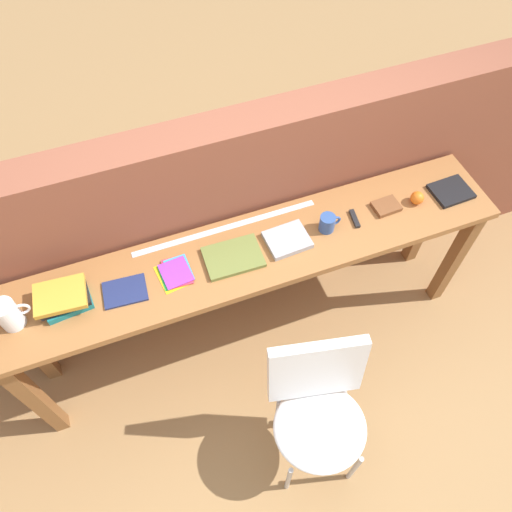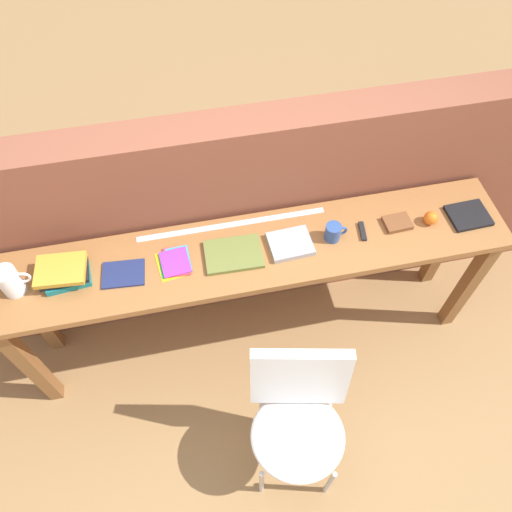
{
  "view_description": "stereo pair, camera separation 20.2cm",
  "coord_description": "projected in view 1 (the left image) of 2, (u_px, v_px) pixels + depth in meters",
  "views": [
    {
      "loc": [
        -0.46,
        -0.97,
        2.82
      ],
      "look_at": [
        0.0,
        0.25,
        0.9
      ],
      "focal_mm": 35.0,
      "sensor_mm": 36.0,
      "label": 1
    },
    {
      "loc": [
        -0.26,
        -1.03,
        2.82
      ],
      "look_at": [
        0.0,
        0.25,
        0.9
      ],
      "focal_mm": 35.0,
      "sensor_mm": 36.0,
      "label": 2
    }
  ],
  "objects": [
    {
      "name": "ground_plane",
      "position": [
        271.0,
        374.0,
        2.94
      ],
      "size": [
        40.0,
        40.0,
        0.0
      ],
      "primitive_type": "plane",
      "color": "#9E7547"
    },
    {
      "name": "brick_wall_back",
      "position": [
        231.0,
        222.0,
        2.71
      ],
      "size": [
        6.0,
        0.2,
        1.38
      ],
      "primitive_type": "cube",
      "color": "brown",
      "rests_on": "ground"
    },
    {
      "name": "sideboard",
      "position": [
        253.0,
        266.0,
        2.48
      ],
      "size": [
        2.5,
        0.44,
        0.88
      ],
      "color": "#996033",
      "rests_on": "ground"
    },
    {
      "name": "chair_white_moulded",
      "position": [
        318.0,
        408.0,
        2.3
      ],
      "size": [
        0.52,
        0.53,
        0.89
      ],
      "color": "white",
      "rests_on": "ground"
    },
    {
      "name": "pitcher_white",
      "position": [
        9.0,
        314.0,
        2.09
      ],
      "size": [
        0.14,
        0.1,
        0.18
      ],
      "color": "white",
      "rests_on": "sideboard"
    },
    {
      "name": "book_stack_leftmost",
      "position": [
        64.0,
        299.0,
        2.17
      ],
      "size": [
        0.24,
        0.19,
        0.08
      ],
      "color": "#19757A",
      "rests_on": "sideboard"
    },
    {
      "name": "magazine_cycling",
      "position": [
        125.0,
        291.0,
        2.24
      ],
      "size": [
        0.2,
        0.16,
        0.01
      ],
      "primitive_type": "cube",
      "rotation": [
        0.0,
        0.0,
        -0.08
      ],
      "color": "navy",
      "rests_on": "sideboard"
    },
    {
      "name": "pamphlet_pile_colourful",
      "position": [
        176.0,
        273.0,
        2.29
      ],
      "size": [
        0.16,
        0.18,
        0.01
      ],
      "color": "yellow",
      "rests_on": "sideboard"
    },
    {
      "name": "book_open_centre",
      "position": [
        233.0,
        257.0,
        2.33
      ],
      "size": [
        0.27,
        0.2,
        0.02
      ],
      "primitive_type": "cube",
      "rotation": [
        0.0,
        0.0,
        -0.03
      ],
      "color": "olive",
      "rests_on": "sideboard"
    },
    {
      "name": "book_grey_hardcover",
      "position": [
        287.0,
        240.0,
        2.39
      ],
      "size": [
        0.21,
        0.18,
        0.03
      ],
      "primitive_type": "cube",
      "rotation": [
        0.0,
        0.0,
        0.05
      ],
      "color": "#9E9EA3",
      "rests_on": "sideboard"
    },
    {
      "name": "mug",
      "position": [
        328.0,
        223.0,
        2.4
      ],
      "size": [
        0.11,
        0.08,
        0.09
      ],
      "color": "#2D4C8C",
      "rests_on": "sideboard"
    },
    {
      "name": "multitool_folded",
      "position": [
        355.0,
        219.0,
        2.47
      ],
      "size": [
        0.04,
        0.11,
        0.02
      ],
      "primitive_type": "cube",
      "rotation": [
        0.0,
        0.0,
        -0.15
      ],
      "color": "black",
      "rests_on": "sideboard"
    },
    {
      "name": "leather_journal_brown",
      "position": [
        386.0,
        206.0,
        2.51
      ],
      "size": [
        0.13,
        0.11,
        0.02
      ],
      "primitive_type": "cube",
      "rotation": [
        0.0,
        0.0,
        0.05
      ],
      "color": "brown",
      "rests_on": "sideboard"
    },
    {
      "name": "sports_ball_small",
      "position": [
        417.0,
        198.0,
        2.51
      ],
      "size": [
        0.07,
        0.07,
        0.07
      ],
      "primitive_type": "sphere",
      "color": "orange",
      "rests_on": "sideboard"
    },
    {
      "name": "book_repair_rightmost",
      "position": [
        451.0,
        191.0,
        2.56
      ],
      "size": [
        0.2,
        0.17,
        0.02
      ],
      "primitive_type": "cube",
      "rotation": [
        0.0,
        0.0,
        0.03
      ],
      "color": "black",
      "rests_on": "sideboard"
    },
    {
      "name": "ruler_metal_back_edge",
      "position": [
        226.0,
        228.0,
        2.44
      ],
      "size": [
        0.94,
        0.03,
        0.0
      ],
      "primitive_type": "cube",
      "color": "silver",
      "rests_on": "sideboard"
    }
  ]
}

